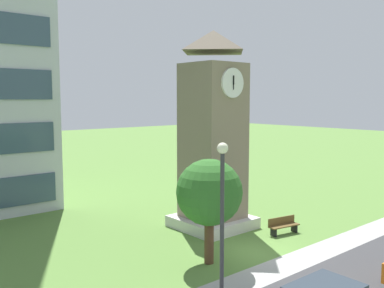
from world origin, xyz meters
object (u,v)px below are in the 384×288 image
Objects in this scene: street_lamp at (222,210)px; tree_streetside at (209,193)px; clock_tower at (213,141)px; park_bench at (283,225)px.

tree_streetside is at bearing 52.63° from street_lamp.
clock_tower is at bearing 45.32° from tree_streetside.
clock_tower is 2.35× the size of tree_streetside.
street_lamp is (-8.53, -4.08, 3.12)m from park_bench.
clock_tower is at bearing 48.70° from street_lamp.
clock_tower is 5.57m from tree_streetside.
clock_tower is 5.85m from park_bench.
tree_streetside is at bearing -134.68° from clock_tower.
park_bench is at bearing -58.35° from clock_tower.
clock_tower is at bearing 121.65° from park_bench.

